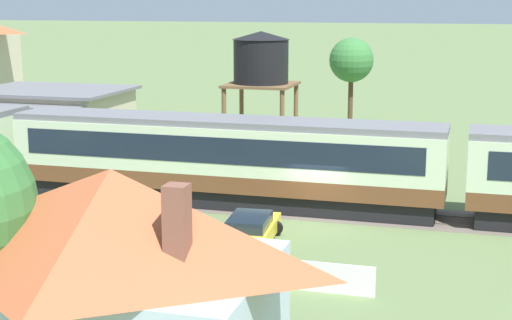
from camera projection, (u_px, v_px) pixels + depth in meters
ground_plane at (315, 221)px, 34.79m from camera, size 600.00×600.00×0.00m
passenger_train at (229, 157)px, 37.19m from camera, size 64.27×3.05×4.18m
railway_track at (222, 204)px, 37.75m from camera, size 137.33×3.60×0.04m
station_building at (52, 119)px, 50.90m from camera, size 9.53×8.72×4.00m
water_tower at (261, 61)px, 48.05m from camera, size 4.13×4.13×7.76m
cottage_terracotta_roof at (114, 265)px, 20.64m from camera, size 8.82×6.32×5.38m
parked_car_yellow at (250, 231)px, 31.35m from camera, size 2.41×4.67×1.21m
yard_tree_1 at (351, 61)px, 56.43m from camera, size 3.20×3.20×6.98m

